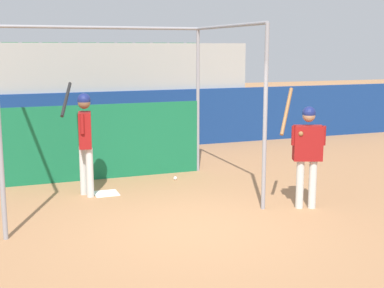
% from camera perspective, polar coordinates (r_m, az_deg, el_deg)
% --- Properties ---
extents(ground_plane, '(60.00, 60.00, 0.00)m').
position_cam_1_polar(ground_plane, '(8.21, 0.33, -8.91)').
color(ground_plane, '#A8754C').
extents(outfield_wall, '(24.00, 0.12, 1.56)m').
position_cam_1_polar(outfield_wall, '(14.24, -9.18, 2.40)').
color(outfield_wall, navy).
rests_on(outfield_wall, ground).
extents(bleacher_section, '(8.15, 2.40, 2.84)m').
position_cam_1_polar(bleacher_section, '(15.40, -10.19, 5.35)').
color(bleacher_section, '#9E9E99').
rests_on(bleacher_section, ground).
extents(batting_cage, '(4.20, 3.13, 3.12)m').
position_cam_1_polar(batting_cage, '(10.65, -8.88, 2.39)').
color(batting_cage, gray).
rests_on(batting_cage, ground).
extents(home_plate, '(0.44, 0.44, 0.02)m').
position_cam_1_polar(home_plate, '(10.15, -9.14, -5.22)').
color(home_plate, white).
rests_on(home_plate, ground).
extents(player_batter, '(0.58, 0.96, 2.05)m').
position_cam_1_polar(player_batter, '(9.86, -11.38, 1.11)').
color(player_batter, silver).
rests_on(player_batter, ground).
extents(player_waiting, '(0.83, 0.54, 2.03)m').
position_cam_1_polar(player_waiting, '(9.13, 12.17, -0.34)').
color(player_waiting, silver).
rests_on(player_waiting, ground).
extents(baseball, '(0.07, 0.07, 0.07)m').
position_cam_1_polar(baseball, '(11.05, -1.80, -3.67)').
color(baseball, white).
rests_on(baseball, ground).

